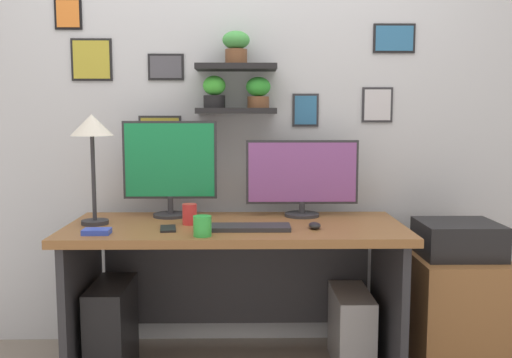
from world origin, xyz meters
The scene contains 15 objects.
back_wall_assembly centered at (0.00, 0.44, 1.35)m, with size 4.40×0.24×2.70m.
desk centered at (0.00, 0.05, 0.54)m, with size 1.62×0.68×0.75m.
monitor_left centered at (-0.34, 0.22, 1.02)m, with size 0.48×0.18×0.50m.
monitor_right centered at (0.34, 0.22, 0.96)m, with size 0.58×0.18×0.40m.
keyboard centered at (0.04, -0.12, 0.76)m, with size 0.44×0.14×0.02m, color #2D2D33.
computer_mouse centered at (0.37, -0.11, 0.77)m, with size 0.06×0.09×0.03m, color black.
desk_lamp centered at (-0.68, 0.01, 1.19)m, with size 0.20×0.20×0.53m.
cell_phone centered at (-0.31, -0.12, 0.76)m, with size 0.07×0.14×0.01m, color black.
coffee_mug centered at (-0.14, -0.26, 0.80)m, with size 0.08×0.08×0.09m, color green.
pen_cup centered at (-0.22, 0.00, 0.80)m, with size 0.07×0.07×0.10m, color red.
scissors_tray centered at (-0.61, -0.21, 0.76)m, with size 0.12×0.08×0.02m, color blue.
drawer_cabinet centered at (1.10, 0.04, 0.29)m, with size 0.44×0.50×0.58m, color brown.
printer centered at (1.10, 0.04, 0.66)m, with size 0.38×0.34×0.17m, color black.
computer_tower_left centered at (-0.61, -0.02, 0.23)m, with size 0.18×0.40×0.46m, color black.
computer_tower_right centered at (0.59, 0.07, 0.19)m, with size 0.18×0.40×0.39m, color #99999E.
Camera 1 is at (0.06, -2.67, 1.28)m, focal length 39.30 mm.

